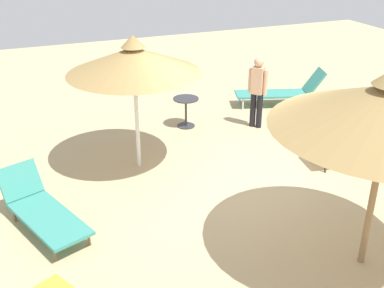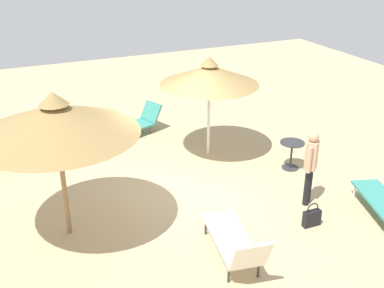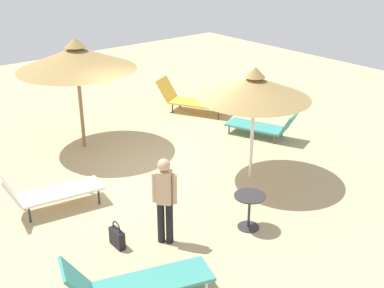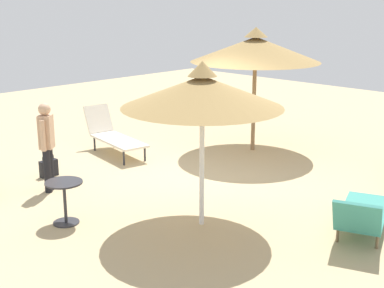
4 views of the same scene
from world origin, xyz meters
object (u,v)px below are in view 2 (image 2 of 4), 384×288
parasol_umbrella_front (56,119)px  side_table_round (292,151)px  lounge_chair_near_left (236,243)px  lounge_chair_back (132,124)px  person_standing_far_left (310,164)px  parasol_umbrella_center (209,75)px  handbag (312,217)px  lounge_chair_near_right (27,142)px

parasol_umbrella_front → side_table_round: 5.68m
parasol_umbrella_front → lounge_chair_near_left: size_ratio=1.43×
lounge_chair_back → person_standing_far_left: (-2.23, 4.93, 0.59)m
parasol_umbrella_center → handbag: 4.20m
parasol_umbrella_center → parasol_umbrella_front: bearing=27.9°
lounge_chair_near_left → side_table_round: 3.92m
parasol_umbrella_center → handbag: parasol_umbrella_center is taller
lounge_chair_back → person_standing_far_left: size_ratio=1.21×
parasol_umbrella_center → lounge_chair_back: parasol_umbrella_center is taller
lounge_chair_near_left → side_table_round: size_ratio=2.95×
parasol_umbrella_front → side_table_round: (-5.35, -0.53, -1.83)m
lounge_chair_back → handbag: lounge_chair_back is taller
parasol_umbrella_front → lounge_chair_near_right: size_ratio=1.29×
parasol_umbrella_center → lounge_chair_back: 2.96m
side_table_round → parasol_umbrella_front: bearing=5.6°
person_standing_far_left → lounge_chair_near_right: bearing=-42.9°
person_standing_far_left → handbag: size_ratio=3.22×
parasol_umbrella_center → lounge_chair_near_left: parasol_umbrella_center is taller
lounge_chair_near_left → handbag: lounge_chair_near_left is taller
handbag → side_table_round: (-1.04, -2.20, 0.28)m
lounge_chair_near_left → lounge_chair_back: size_ratio=1.02×
parasol_umbrella_center → side_table_round: 2.65m
parasol_umbrella_front → lounge_chair_near_left: (-2.41, 2.08, -1.86)m
parasol_umbrella_front → handbag: size_ratio=5.71×
lounge_chair_near_right → lounge_chair_back: size_ratio=1.14×
lounge_chair_near_left → parasol_umbrella_front: bearing=-40.7°
handbag → lounge_chair_near_right: bearing=-49.5°
lounge_chair_near_right → side_table_round: (-5.65, 3.21, 0.06)m
lounge_chair_near_right → handbag: bearing=130.5°
lounge_chair_near_left → side_table_round: (-2.93, -2.60, 0.03)m
handbag → lounge_chair_near_left: bearing=12.1°
parasol_umbrella_front → lounge_chair_back: 5.11m
lounge_chair_back → handbag: 5.95m
lounge_chair_back → handbag: size_ratio=3.89×
parasol_umbrella_front → lounge_chair_near_right: bearing=-85.3°
lounge_chair_back → side_table_round: lounge_chair_back is taller
lounge_chair_near_left → handbag: size_ratio=3.99×
lounge_chair_back → side_table_round: (-2.84, 3.47, 0.14)m
lounge_chair_near_right → parasol_umbrella_front: bearing=94.7°
parasol_umbrella_center → lounge_chair_near_left: bearing=70.3°
lounge_chair_near_left → lounge_chair_near_right: 6.42m
parasol_umbrella_front → parasol_umbrella_center: 4.41m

